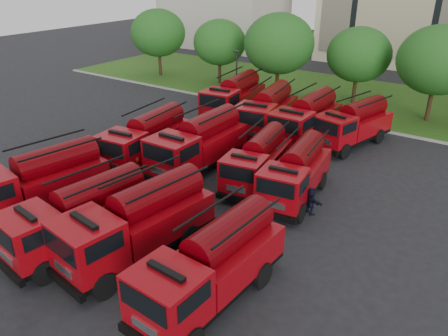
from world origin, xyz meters
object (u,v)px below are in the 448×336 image
Objects in this scene: fire_truck_0 at (38,181)px; firefighter_4 at (138,182)px; firefighter_3 at (244,268)px; fire_truck_9 at (267,112)px; firefighter_2 at (236,291)px; fire_truck_3 at (212,264)px; fire_truck_10 at (306,119)px; fire_truck_7 at (296,172)px; fire_truck_11 at (353,124)px; fire_truck_5 at (199,144)px; fire_truck_6 at (258,160)px; firefighter_5 at (310,213)px; fire_truck_2 at (138,222)px; fire_truck_4 at (147,139)px; fire_truck_8 at (234,97)px; fire_truck_1 at (81,216)px.

firefighter_4 is at bearing 80.69° from fire_truck_0.
firefighter_3 is (11.90, 1.91, -1.73)m from fire_truck_0.
firefighter_2 is at bearing -73.64° from fire_truck_9.
fire_truck_10 is (-4.31, 17.84, 0.12)m from fire_truck_3.
fire_truck_7 is 9.73m from fire_truck_11.
fire_truck_11 is at bearing -97.44° from firefighter_4.
fire_truck_6 is (4.18, 0.41, -0.26)m from fire_truck_5.
firefighter_3 is (1.26, -16.94, -1.64)m from fire_truck_11.
fire_truck_11 is at bearing -53.99° from firefighter_5.
fire_truck_11 is 4.32× the size of firefighter_2.
fire_truck_2 is at bearing -90.25° from fire_truck_10.
fire_truck_4 is at bearing 138.85° from fire_truck_2.
fire_truck_0 is 4.52× the size of firefighter_2.
firefighter_4 is (2.01, -13.89, -1.80)m from fire_truck_8.
fire_truck_8 is (-8.24, 9.80, 0.25)m from fire_truck_6.
firefighter_2 is at bearing 11.80° from fire_truck_2.
fire_truck_11 is 4.90× the size of firefighter_5.
fire_truck_7 is (10.33, 1.26, -0.14)m from fire_truck_4.
fire_truck_3 is 11.62m from firefighter_4.
fire_truck_3 reaches higher than firefighter_4.
fire_truck_3 reaches higher than firefighter_5.
fire_truck_9 is at bearing -75.79° from firefighter_4.
firefighter_4 is (-2.04, -3.68, -1.81)m from fire_truck_5.
fire_truck_4 is 0.94× the size of fire_truck_9.
fire_truck_8 is 4.81m from fire_truck_9.
fire_truck_10 reaches higher than firefighter_4.
fire_truck_11 is at bearing 65.41° from fire_truck_6.
fire_truck_0 is 12.17m from firefighter_3.
fire_truck_0 is 17.78m from fire_truck_9.
fire_truck_6 is at bearing 20.37° from firefighter_2.
firefighter_4 is at bearing -108.85° from fire_truck_11.
fire_truck_9 is (0.34, 8.24, 0.00)m from fire_truck_5.
fire_truck_7 is at bearing -16.07° from fire_truck_6.
fire_truck_0 is 1.06× the size of fire_truck_3.
fire_truck_4 is at bearing -178.00° from fire_truck_6.
fire_truck_3 is 4.34× the size of firefighter_4.
fire_truck_9 is (3.81, 9.40, 0.09)m from fire_truck_4.
fire_truck_1 is 20.75m from fire_truck_8.
firefighter_4 is 1.12× the size of firefighter_5.
fire_truck_2 reaches higher than firefighter_3.
fire_truck_3 is 8.55m from firefighter_5.
firefighter_2 is at bearing -45.73° from fire_truck_5.
firefighter_4 is at bearing 121.10° from fire_truck_1.
fire_truck_8 is 7.87m from fire_truck_10.
fire_truck_2 is 7.82m from firefighter_4.
fire_truck_5 reaches higher than firefighter_3.
fire_truck_3 reaches higher than fire_truck_6.
fire_truck_6 is 0.85× the size of fire_truck_9.
fire_truck_2 is at bearing 161.61° from firefighter_4.
fire_truck_3 is (4.46, -0.48, -0.08)m from fire_truck_2.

